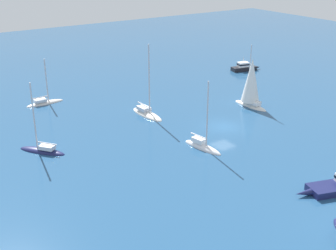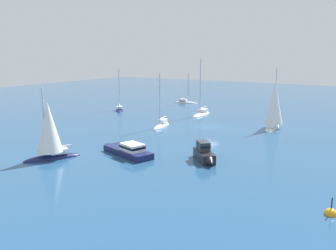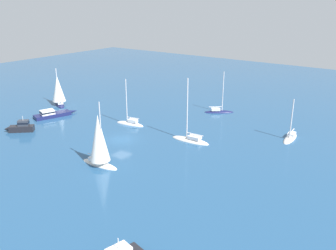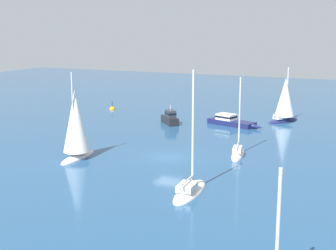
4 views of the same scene
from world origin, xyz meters
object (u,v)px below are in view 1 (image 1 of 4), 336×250
at_px(sailboat, 45,102).
at_px(ketch, 202,146).
at_px(yacht_1, 43,150).
at_px(yacht, 147,113).
at_px(powerboat, 244,67).
at_px(sailboat_1, 251,84).

height_order(sailboat, ketch, ketch).
distance_m(yacht_1, sailboat, 16.17).
distance_m(yacht, powerboat, 27.66).
bearing_deg(ketch, sailboat_1, 108.00).
distance_m(yacht, yacht_1, 15.59).
height_order(yacht_1, ketch, ketch).
xyz_separation_m(sailboat, sailboat_1, (-16.48, -23.44, 2.95)).
height_order(yacht, sailboat_1, yacht).
bearing_deg(sailboat, ketch, -71.60).
relative_size(ketch, sailboat_1, 0.94).
xyz_separation_m(yacht, sailboat, (11.69, 9.71, -0.03)).
bearing_deg(yacht_1, sailboat_1, -130.30).
xyz_separation_m(sailboat, ketch, (-23.94, -9.48, 0.01)).
bearing_deg(sailboat_1, powerboat, -43.47).
distance_m(ketch, powerboat, 34.12).
distance_m(sailboat, sailboat_1, 28.81).
bearing_deg(ketch, powerboat, 119.88).
relative_size(yacht_1, powerboat, 1.44).
bearing_deg(ketch, yacht, 168.80).
xyz_separation_m(yacht, sailboat_1, (-4.79, -13.73, 2.92)).
bearing_deg(sailboat, yacht_1, -112.97).
relative_size(ketch, powerboat, 1.47).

